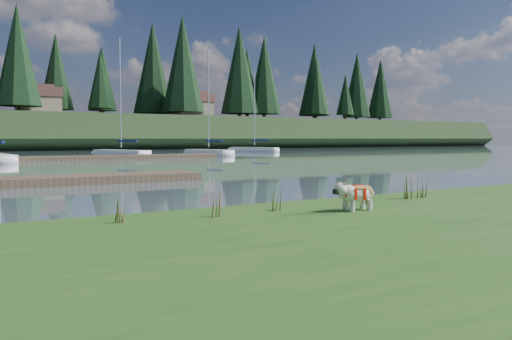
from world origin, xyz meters
TOP-DOWN VIEW (x-y plane):
  - ground at (0.00, 30.00)m, footprint 200.00×200.00m
  - bank at (0.00, -6.00)m, footprint 60.00×9.00m
  - bulldog at (1.97, -3.25)m, footprint 0.87×0.40m
  - dock_far at (2.00, 30.00)m, footprint 26.00×2.20m
  - sailboat_bg_3 at (8.64, 37.58)m, footprint 4.34×7.53m
  - sailboat_bg_4 at (16.51, 34.66)m, footprint 2.84×7.11m
  - sailboat_bg_5 at (26.51, 43.06)m, footprint 4.62×6.63m
  - weed_0 at (-0.52, -2.55)m, footprint 0.17×0.14m
  - weed_1 at (0.72, -2.49)m, footprint 0.17×0.14m
  - weed_2 at (4.13, -2.49)m, footprint 0.17×0.14m
  - weed_3 at (-2.09, -2.38)m, footprint 0.17×0.14m
  - weed_4 at (2.79, -2.66)m, footprint 0.17×0.14m
  - weed_5 at (4.57, -2.51)m, footprint 0.17×0.14m
  - mud_lip at (0.00, -1.60)m, footprint 60.00×0.50m
  - conifer_4 at (3.00, 66.00)m, footprint 6.16×6.16m
  - conifer_5 at (15.00, 70.00)m, footprint 3.96×3.96m
  - conifer_6 at (28.00, 68.00)m, footprint 7.04×7.04m
  - conifer_7 at (42.00, 71.00)m, footprint 5.28×5.28m
  - conifer_8 at (55.00, 67.00)m, footprint 4.62×4.62m
  - conifer_9 at (68.00, 70.00)m, footprint 5.94×5.94m
  - house_1 at (6.00, 71.00)m, footprint 6.30×5.30m
  - house_2 at (30.00, 69.00)m, footprint 6.30×5.30m

SIDE VIEW (x-z plane):
  - ground at x=0.00m, z-range 0.00..0.00m
  - mud_lip at x=0.00m, z-range 0.00..0.14m
  - dock_far at x=2.00m, z-range 0.00..0.30m
  - bank at x=0.00m, z-range 0.00..0.35m
  - sailboat_bg_5 at x=26.51m, z-range -4.66..5.31m
  - sailboat_bg_3 at x=8.64m, z-range -5.25..5.90m
  - sailboat_bg_4 at x=16.51m, z-range -4.87..5.53m
  - weed_4 at x=2.79m, z-range 0.32..0.71m
  - weed_1 at x=0.72m, z-range 0.31..0.79m
  - weed_0 at x=-0.52m, z-range 0.31..0.82m
  - weed_5 at x=4.57m, z-range 0.31..0.83m
  - weed_3 at x=-2.09m, z-range 0.30..0.92m
  - weed_2 at x=4.13m, z-range 0.29..1.00m
  - bulldog at x=1.97m, z-range 0.42..0.94m
  - house_1 at x=6.00m, z-range 4.99..9.64m
  - house_2 at x=30.00m, z-range 4.99..9.64m
  - conifer_5 at x=15.00m, z-range 5.65..16.00m
  - conifer_8 at x=55.00m, z-range 5.62..17.40m
  - conifer_7 at x=42.00m, z-range 5.59..18.79m
  - conifer_9 at x=68.00m, z-range 5.55..20.18m
  - conifer_4 at x=3.00m, z-range 5.54..20.64m
  - conifer_6 at x=28.00m, z-range 5.49..22.49m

